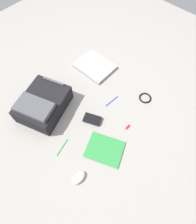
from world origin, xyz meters
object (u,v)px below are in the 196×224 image
Objects in this scene: power_brick at (92,119)px; pen_blue at (112,101)px; usb_stick at (128,127)px; computer_mouse at (79,178)px; pen_black at (62,147)px; book_blue at (105,149)px; laptop at (95,66)px; backpack at (43,104)px; cable_coil at (145,98)px.

pen_blue is at bearing 89.83° from power_brick.
computer_mouse is at bearing -91.36° from usb_stick.
pen_black is 0.57m from pen_blue.
book_blue reaches higher than pen_blue.
usb_stick is (0.26, 0.47, -0.00)m from pen_black.
pen_blue is 0.27m from usb_stick.
computer_mouse is 0.69m from pen_blue.
laptop is 2.47× the size of power_brick.
cable_coil is (0.55, 0.66, -0.08)m from backpack.
backpack reaches higher than computer_mouse.
power_brick reaches higher than book_blue.
backpack is 0.38m from pen_black.
laptop is at bearing 153.52° from pen_blue.
laptop reaches higher than cable_coil.
backpack is at bearing -151.16° from usb_stick.
power_brick is at bearing -49.50° from laptop.
computer_mouse is at bearing -18.64° from backpack.
computer_mouse reaches higher than cable_coil.
book_blue is (0.61, -0.55, -0.01)m from laptop.
book_blue is 0.28m from computer_mouse.
book_blue is 0.26m from usb_stick.
computer_mouse is 0.54m from usb_stick.
computer_mouse reaches higher than power_brick.
cable_coil reaches higher than pen_black.
pen_black is (-0.20, -0.78, -0.00)m from cable_coil.
computer_mouse reaches higher than usb_stick.
backpack is 4.53× the size of computer_mouse.
power_brick is (-0.19, -0.46, 0.01)m from cable_coil.
cable_coil is (0.56, 0.03, -0.01)m from laptop.
laptop reaches higher than pen_blue.
pen_black is at bearing -20.00° from backpack.
pen_blue is 3.10× the size of usb_stick.
pen_black is 1.01× the size of pen_blue.
laptop is 3.19× the size of computer_mouse.
usb_stick is at bearing -24.80° from laptop.
book_blue is at bearing 90.50° from computer_mouse.
pen_blue is at bearing 122.87° from book_blue.
book_blue is at bearing -26.58° from power_brick.
pen_black is at bearing -91.66° from power_brick.
usb_stick is at bearing 88.69° from computer_mouse.
power_brick is 0.29m from usb_stick.
computer_mouse is 0.46m from power_brick.
power_brick is at bearing 153.42° from book_blue.
power_brick is (-0.24, 0.40, -0.01)m from computer_mouse.
usb_stick is at bearing 28.84° from backpack.
computer_mouse is (0.00, -0.28, 0.01)m from book_blue.
book_blue is 2.25× the size of pen_blue.
book_blue is (0.60, 0.07, -0.08)m from backpack.
computer_mouse is (0.60, -0.20, -0.06)m from backpack.
book_blue is 3.06× the size of cable_coil.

